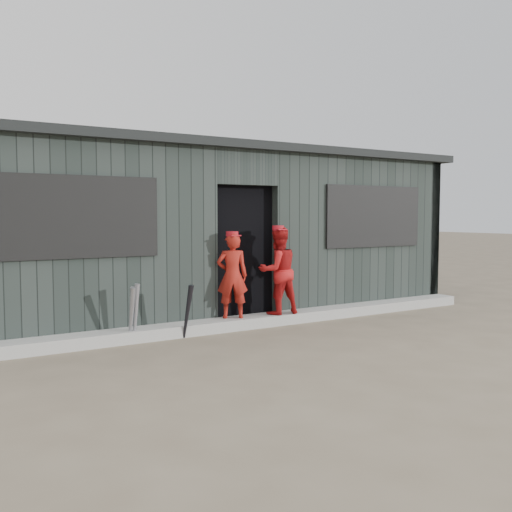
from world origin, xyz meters
TOP-DOWN VIEW (x-y plane):
  - ground at (0.00, 0.00)m, footprint 80.00×80.00m
  - curb at (0.00, 1.82)m, footprint 8.00×0.36m
  - bat_left at (-1.87, 1.67)m, footprint 0.09×0.27m
  - bat_mid at (-1.80, 1.71)m, footprint 0.11×0.17m
  - bat_right at (-1.16, 1.58)m, footprint 0.13×0.23m
  - player_red_left at (-0.36, 1.85)m, footprint 0.51×0.43m
  - player_red_right at (0.37, 1.79)m, footprint 0.64×0.51m
  - player_grey_back at (0.60, 2.39)m, footprint 0.73×0.56m
  - dugout at (-0.00, 3.50)m, footprint 8.30×3.30m

SIDE VIEW (x-z plane):
  - ground at x=0.00m, z-range 0.00..0.00m
  - curb at x=0.00m, z-range 0.00..0.15m
  - bat_right at x=-1.16m, z-range 0.00..0.70m
  - bat_left at x=-1.87m, z-range 0.00..0.72m
  - bat_mid at x=-1.80m, z-range 0.00..0.74m
  - player_grey_back at x=0.60m, z-range 0.00..1.34m
  - player_red_left at x=-0.36m, z-range 0.15..1.32m
  - player_red_right at x=0.37m, z-range 0.15..1.40m
  - dugout at x=0.00m, z-range -0.02..2.60m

